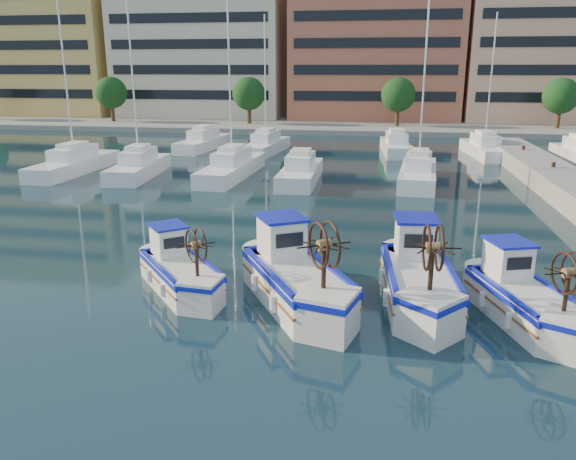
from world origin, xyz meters
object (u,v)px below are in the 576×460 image
at_px(fishing_boat_d, 523,296).
at_px(fishing_boat_c, 418,276).
at_px(fishing_boat_a, 179,269).
at_px(fishing_boat_b, 295,276).

bearing_deg(fishing_boat_d, fishing_boat_c, 145.39).
xyz_separation_m(fishing_boat_a, fishing_boat_b, (4.00, -0.46, 0.18)).
bearing_deg(fishing_boat_a, fishing_boat_d, -42.66).
relative_size(fishing_boat_a, fishing_boat_b, 0.77).
height_order(fishing_boat_a, fishing_boat_d, fishing_boat_d).
bearing_deg(fishing_boat_c, fishing_boat_b, -174.49).
xyz_separation_m(fishing_boat_b, fishing_boat_d, (6.85, -0.23, -0.14)).
bearing_deg(fishing_boat_b, fishing_boat_c, -20.17).
distance_m(fishing_boat_a, fishing_boat_d, 10.87).
relative_size(fishing_boat_c, fishing_boat_d, 1.14).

